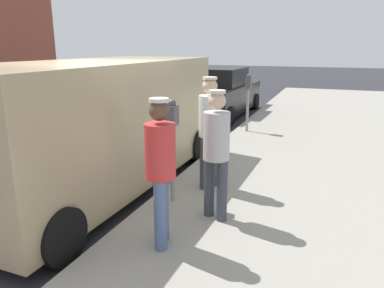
{
  "coord_description": "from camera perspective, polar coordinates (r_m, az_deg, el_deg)",
  "views": [
    {
      "loc": [
        3.43,
        -4.72,
        2.39
      ],
      "look_at": [
        1.65,
        -0.08,
        1.05
      ],
      "focal_mm": 34.33,
      "sensor_mm": 36.0,
      "label": 1
    }
  ],
  "objects": [
    {
      "name": "ground_plane",
      "position": [
        6.31,
        -13.99,
        -7.65
      ],
      "size": [
        80.0,
        80.0,
        0.0
      ],
      "primitive_type": "plane",
      "color": "#2D2D33"
    },
    {
      "name": "parked_van",
      "position": [
        6.26,
        -14.44,
        3.22
      ],
      "size": [
        2.23,
        5.25,
        2.15
      ],
      "color": "tan",
      "rests_on": "ground"
    },
    {
      "name": "parking_meter_near",
      "position": [
        5.23,
        -3.07,
        1.69
      ],
      "size": [
        0.14,
        0.18,
        1.52
      ],
      "color": "gray",
      "rests_on": "sidewalk_slab"
    },
    {
      "name": "pedestrian_in_red",
      "position": [
        4.05,
        -4.92,
        -3.13
      ],
      "size": [
        0.34,
        0.35,
        1.71
      ],
      "color": "#4C608C",
      "rests_on": "sidewalk_slab"
    },
    {
      "name": "parking_meter_far",
      "position": [
        9.84,
        8.72,
        7.86
      ],
      "size": [
        0.14,
        0.18,
        1.52
      ],
      "color": "gray",
      "rests_on": "sidewalk_slab"
    },
    {
      "name": "sidewalk_slab",
      "position": [
        5.26,
        19.95,
        -12.01
      ],
      "size": [
        5.0,
        32.0,
        0.15
      ],
      "primitive_type": "cube",
      "color": "#9E998E",
      "rests_on": "ground"
    },
    {
      "name": "pedestrian_in_gray",
      "position": [
        4.7,
        3.79,
        -0.5
      ],
      "size": [
        0.34,
        0.34,
        1.71
      ],
      "color": "#383D47",
      "rests_on": "sidewalk_slab"
    },
    {
      "name": "pedestrian_in_white",
      "position": [
        5.75,
        2.72,
        2.9
      ],
      "size": [
        0.34,
        0.34,
        1.78
      ],
      "color": "#383D47",
      "rests_on": "sidewalk_slab"
    },
    {
      "name": "parked_sedan_ahead",
      "position": [
        12.99,
        4.3,
        7.78
      ],
      "size": [
        2.08,
        4.46,
        1.65
      ],
      "color": "black",
      "rests_on": "ground"
    }
  ]
}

